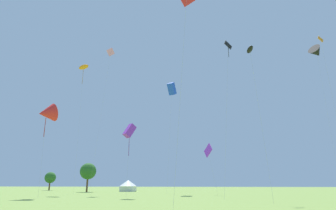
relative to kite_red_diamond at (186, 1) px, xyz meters
name	(u,v)px	position (x,y,z in m)	size (l,w,h in m)	color
kite_red_diamond	(186,1)	(0.00, 0.00, 0.00)	(2.08, 2.83, 21.45)	red
kite_pink_diamond	(110,54)	(-22.96, 37.73, 13.73)	(3.25, 2.45, 35.64)	pink
kite_orange_diamond	(322,46)	(20.62, 21.13, 4.01)	(1.24, 1.49, 26.12)	orange
kite_orange_parafoil	(84,67)	(-28.32, 34.56, 9.23)	(3.68, 3.30, 29.97)	orange
kite_black_parafoil	(250,50)	(7.07, 8.12, -2.11)	(1.12, 3.34, 18.32)	black
kite_black_delta	(317,52)	(26.22, 38.41, 10.81)	(4.36, 4.39, 32.68)	black
kite_purple_diamond	(208,150)	(1.01, 30.98, -11.83)	(2.33, 3.57, 9.73)	purple
kite_blue_box	(172,89)	(-7.06, 37.39, 3.47)	(2.13, 3.30, 25.12)	blue
kite_purple_box	(130,131)	(-11.05, 18.00, -9.97)	(2.15, 3.04, 11.30)	purple
kite_black_diamond	(228,48)	(4.90, 14.87, 1.66)	(2.40, 1.67, 23.23)	black
kite_red_delta	(47,113)	(-24.63, 16.05, -6.97)	(4.24, 4.30, 14.87)	red
festival_tent_right	(128,185)	(-20.92, 50.71, -18.44)	(4.56, 4.56, 2.96)	white
tree_distant_left	(50,178)	(-49.56, 60.38, -16.22)	(3.43, 3.43, 5.61)	brown
tree_distant_right	(88,171)	(-29.61, 44.30, -15.05)	(4.06, 4.06, 7.09)	brown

